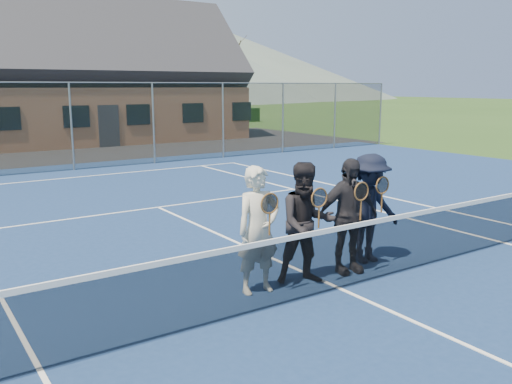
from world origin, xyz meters
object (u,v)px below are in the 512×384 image
Objects in this scene: tennis_net at (342,255)px; clubhouse at (90,65)px; player_a at (258,230)px; player_d at (369,209)px; player_b at (307,223)px; player_c at (348,216)px.

clubhouse is at bearing 80.54° from tennis_net.
player_d is at bearing 2.64° from player_a.
clubhouse is 8.67× the size of player_d.
clubhouse reaches higher than player_b.
player_d is at bearing 15.94° from player_c.
player_b is 1.00× the size of player_c.
player_c is at bearing -164.06° from player_d.
clubhouse is 8.67× the size of player_c.
player_c is (0.82, 0.01, 0.00)m from player_b.
player_c is at bearing -98.27° from clubhouse.
player_a is at bearing -177.36° from player_d.
tennis_net is 0.75× the size of clubhouse.
clubhouse is at bearing 81.73° from player_c.
player_b is (0.79, -0.08, -0.00)m from player_a.
player_b and player_c have the same top height.
tennis_net is 24.57m from clubhouse.
clubhouse is 8.67× the size of player_a.
player_c reaches higher than tennis_net.
player_a and player_b have the same top height.
clubhouse is 24.07m from player_b.
clubhouse is (4.00, 24.00, 3.45)m from tennis_net.
player_d is (2.26, 0.10, -0.00)m from player_a.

